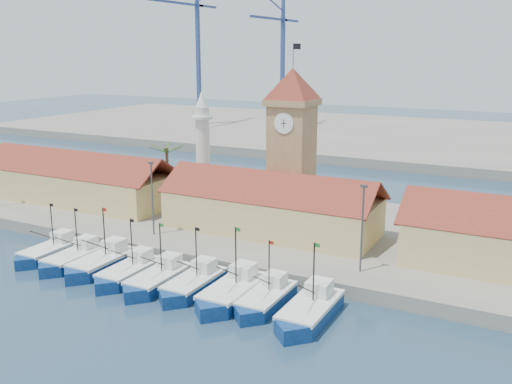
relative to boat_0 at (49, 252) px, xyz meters
The scene contains 20 objects.
ground 20.40m from the boat_0, ahead, with size 400.00×400.00×0.00m, color #1B3549.
quay 29.15m from the boat_0, 46.21° to the left, with size 140.00×32.00×1.50m, color gray.
terminal 108.93m from the boat_0, 79.33° to the left, with size 240.00×80.00×2.00m, color gray.
boat_0 is the anchor object (origin of this frame).
boat_1 4.13m from the boat_0, ahead, with size 3.27×8.96×6.78m.
boat_2 7.92m from the boat_0, ahead, with size 3.51×9.61×7.27m.
boat_3 12.30m from the boat_0, ahead, with size 3.29×9.00×6.81m.
boat_4 16.16m from the boat_0, ahead, with size 3.34×9.15×6.92m.
boat_5 19.99m from the boat_0, ahead, with size 3.32×9.09×6.88m.
boat_6 24.51m from the boat_0, ahead, with size 3.65×10.00×7.57m.
boat_7 27.92m from the boat_0, ahead, with size 3.22×8.81×6.67m.
boat_8 32.62m from the boat_0, ahead, with size 3.58×9.81×7.43m.
hall_left 21.00m from the boat_0, 124.75° to the left, with size 31.20×10.13×7.61m.
hall_center 26.61m from the boat_0, 40.19° to the left, with size 27.04×10.13×7.61m.
clock_tower 32.63m from the boat_0, 48.79° to the left, with size 5.80×5.80×22.70m.
minaret 27.12m from the boat_0, 78.32° to the left, with size 3.00×3.00×16.30m.
palm_tree 23.70m from the boat_0, 89.56° to the left, with size 5.60×5.03×8.39m.
lamp_posts 23.30m from the boat_0, 23.62° to the left, with size 80.70×0.25×9.03m.
crane_blue_far 109.49m from the boat_0, 114.14° to the left, with size 1.00×34.63×41.86m.
crane_blue_near 108.06m from the boat_0, 100.56° to the left, with size 1.00×29.09×37.59m.
Camera 1 is at (29.70, -40.99, 23.28)m, focal length 40.00 mm.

